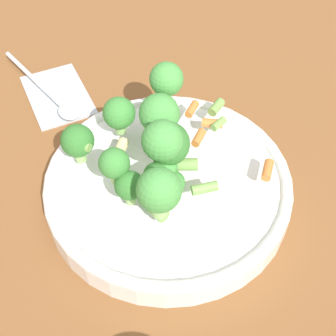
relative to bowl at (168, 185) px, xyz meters
The scene contains 5 objects.
ground_plane 0.02m from the bowl, ahead, with size 3.00×3.00×0.00m, color brown.
bowl is the anchor object (origin of this frame).
pasta_salad 0.07m from the bowl, 129.05° to the right, with size 0.21×0.23×0.09m.
napkin 0.24m from the bowl, 148.65° to the right, with size 0.14×0.11×0.01m.
spoon 0.24m from the bowl, 145.65° to the right, with size 0.18×0.11×0.01m.
Camera 1 is at (0.34, -0.06, 0.45)m, focal length 50.00 mm.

